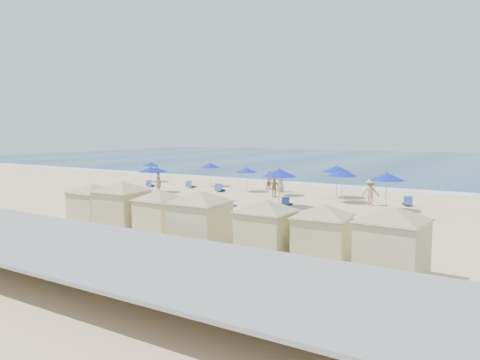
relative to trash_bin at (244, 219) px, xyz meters
The scene contains 33 objects.
ground 6.07m from the trash_bin, 131.12° to the left, with size 160.00×160.00×0.00m, color beige.
ocean 59.70m from the trash_bin, 93.83° to the left, with size 160.00×80.00×0.06m, color navy.
surf_line 20.46m from the trash_bin, 101.23° to the left, with size 160.00×2.50×0.08m, color white.
seawall 9.78m from the trash_bin, 114.04° to the right, with size 160.00×6.10×1.22m.
trash_bin is the anchor object (origin of this frame).
cabana_0 8.17m from the trash_bin, 146.47° to the right, with size 4.17×4.17×2.61m.
cabana_1 6.49m from the trash_bin, 134.30° to the right, with size 4.62×4.62×2.91m.
cabana_2 5.02m from the trash_bin, 113.24° to the right, with size 4.13×4.13×2.59m.
cabana_3 5.49m from the trash_bin, 78.93° to the right, with size 4.56×4.56×2.87m.
cabana_4 6.54m from the trash_bin, 50.33° to the right, with size 4.25×4.25×2.67m.
cabana_5 8.03m from the trash_bin, 36.29° to the right, with size 4.19×4.19×2.64m.
cabana_6 10.45m from the trash_bin, 28.85° to the right, with size 4.55×4.55×2.86m.
umbrella_0 24.34m from the trash_bin, 144.82° to the left, with size 1.81×1.81×2.06m.
umbrella_1 15.83m from the trash_bin, 151.33° to the left, with size 1.99×1.99×2.27m.
umbrella_2 18.81m from the trash_bin, 131.54° to the left, with size 1.98×1.98×2.25m.
umbrella_3 15.96m from the trash_bin, 149.33° to the left, with size 1.93×1.93×2.20m.
umbrella_4 14.71m from the trash_bin, 121.00° to the left, with size 1.86×1.86×2.12m.
umbrella_5 12.70m from the trash_bin, 108.05° to the left, with size 1.83×1.83×2.08m.
umbrella_6 7.08m from the trash_bin, 101.62° to the left, with size 2.38×2.38×2.71m.
umbrella_7 13.25m from the trash_bin, 88.97° to the left, with size 2.26×2.26×2.57m.
umbrella_8 11.24m from the trash_bin, 82.58° to the left, with size 2.18×2.18×2.48m.
umbrella_9 10.69m from the trash_bin, 61.25° to the left, with size 2.25×2.25×2.56m.
beach_chair_0 19.96m from the trash_bin, 147.64° to the left, with size 0.94×1.31×0.66m.
beach_chair_1 18.00m from the trash_bin, 137.58° to the left, with size 0.61×1.24×0.66m.
beach_chair_2 14.78m from the trash_bin, 129.95° to the left, with size 0.94×1.45×0.74m.
beach_chair_3 6.70m from the trash_bin, 133.01° to the left, with size 1.07×1.48×0.74m.
beach_chair_4 7.74m from the trash_bin, 99.51° to the left, with size 0.71×1.25×0.65m.
beach_chair_5 13.36m from the trash_bin, 64.40° to the left, with size 0.99×1.40×0.71m.
beachgoer_0 16.42m from the trash_bin, 148.12° to the left, with size 0.57×0.38×1.57m, color tan.
beachgoer_1 16.20m from the trash_bin, 113.77° to the left, with size 0.80×0.62×1.65m, color tan.
beachgoer_2 11.52m from the trash_bin, 110.19° to the left, with size 0.92×0.38×1.57m, color tan.
beachgoer_3 11.40m from the trash_bin, 71.74° to the left, with size 1.19×0.68×1.84m, color tan.
beachgoer_4 14.84m from the trash_bin, 109.80° to the left, with size 0.91×0.59×1.86m, color tan.
Camera 1 is at (17.04, -25.62, 5.14)m, focal length 35.00 mm.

